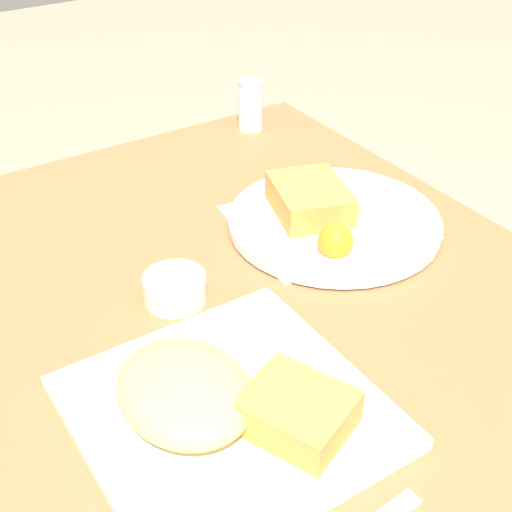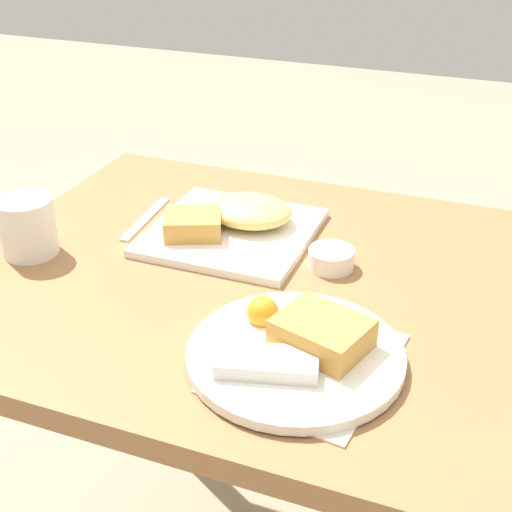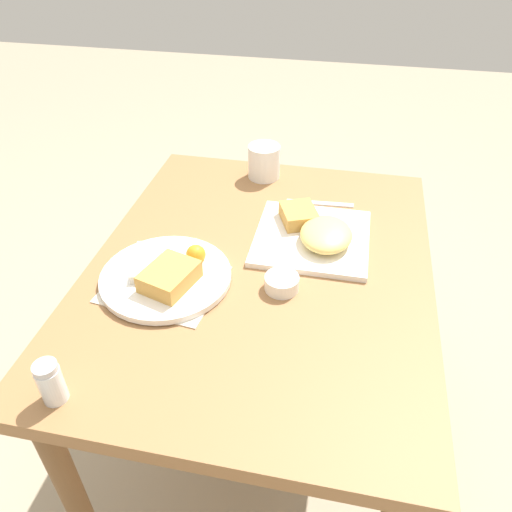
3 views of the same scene
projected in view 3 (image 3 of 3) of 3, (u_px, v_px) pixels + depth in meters
name	position (u px, v px, depth m)	size (l,w,h in m)	color
ground_plane	(259.00, 444.00, 1.57)	(8.00, 8.00, 0.00)	gray
dining_table	(260.00, 295.00, 1.18)	(0.97, 0.76, 0.72)	olive
menu_card	(164.00, 284.00, 1.07)	(0.23, 0.26, 0.00)	beige
plate_square_near	(315.00, 233.00, 1.18)	(0.27, 0.27, 0.06)	white
plate_oval_far	(167.00, 274.00, 1.07)	(0.28, 0.28, 0.05)	white
sauce_ramekin	(282.00, 283.00, 1.05)	(0.07, 0.07, 0.03)	white
salt_shaker	(51.00, 384.00, 0.82)	(0.04, 0.04, 0.08)	white
butter_knife	(320.00, 203.00, 1.32)	(0.03, 0.18, 0.00)	silver
coffee_mug	(264.00, 162.00, 1.41)	(0.09, 0.09, 0.10)	white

